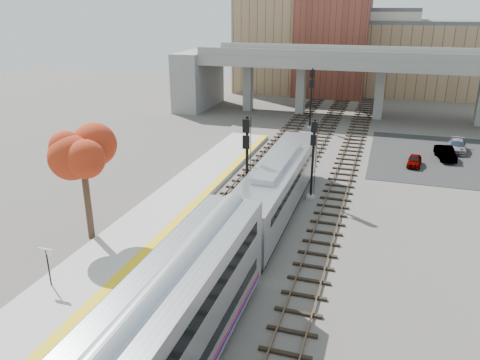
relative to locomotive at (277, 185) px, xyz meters
The scene contains 16 objects.
ground 9.73m from the locomotive, 96.07° to the right, with size 160.00×160.00×0.00m, color #47423D.
platform 12.69m from the locomotive, 131.26° to the right, with size 4.50×60.00×0.35m, color #9E9E99.
yellow_strip 11.51m from the locomotive, 124.03° to the right, with size 0.70×60.00×0.01m, color yellow.
tracks 3.80m from the locomotive, 91.23° to the left, with size 10.70×95.00×0.25m.
overpass 35.99m from the locomotive, 83.71° to the left, with size 54.00×12.00×9.50m.
buildings_far 57.44m from the locomotive, 89.74° to the left, with size 43.00×21.00×20.60m.
parking_lot 22.80m from the locomotive, 55.04° to the left, with size 14.00×18.00×0.04m, color black.
locomotive is the anchor object (origin of this frame).
signal_mast_near 2.84m from the locomotive, 153.16° to the right, with size 0.60×0.64×7.59m.
signal_mast_mid 4.19m from the locomotive, 60.69° to the left, with size 0.60×0.64×6.63m.
signal_mast_far 27.17m from the locomotive, 94.44° to the left, with size 0.60×0.64×7.61m.
station_sign 16.91m from the locomotive, 124.07° to the right, with size 0.90×0.08×2.27m.
tree 14.00m from the locomotive, 144.51° to the right, with size 3.60×3.60×7.66m.
car_a 18.25m from the locomotive, 55.25° to the left, with size 1.26×3.13×1.07m, color #99999E.
car_b 22.62m from the locomotive, 53.47° to the left, with size 1.40×4.01×1.32m, color #99999E.
car_c 26.18m from the locomotive, 55.22° to the left, with size 1.76×4.34×1.26m, color #99999E.
Camera 1 is at (8.24, -22.62, 14.83)m, focal length 35.00 mm.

